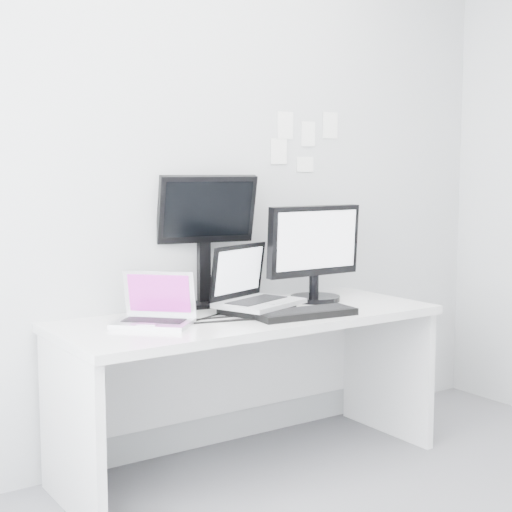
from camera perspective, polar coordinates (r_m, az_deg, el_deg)
name	(u,v)px	position (r m, az deg, el deg)	size (l,w,h in m)	color
back_wall	(210,178)	(3.75, -3.44, 5.83)	(3.60, 3.60, 0.00)	#B5B7B9
desk	(250,391)	(3.60, -0.45, -10.09)	(1.80, 0.70, 0.73)	silver
macbook	(152,298)	(3.26, -7.76, -3.14)	(0.32, 0.24, 0.24)	#BCBCC1
speaker	(146,296)	(3.46, -8.22, -3.01)	(0.09, 0.09, 0.19)	black
dell_laptop	(260,278)	(3.53, 0.28, -1.66)	(0.39, 0.30, 0.32)	#A5A7AB
rear_monitor	(206,239)	(3.68, -3.79, 1.27)	(0.48, 0.17, 0.66)	black
samsung_monitor	(316,252)	(3.85, 4.48, 0.33)	(0.55, 0.25, 0.50)	black
keyboard	(305,313)	(3.45, 3.69, -4.30)	(0.47, 0.17, 0.03)	black
mouse	(339,308)	(3.59, 6.23, -3.91)	(0.10, 0.06, 0.03)	black
wall_note_0	(285,125)	(4.00, 2.21, 9.75)	(0.10, 0.00, 0.14)	white
wall_note_1	(308,134)	(4.09, 3.93, 9.11)	(0.09, 0.00, 0.13)	white
wall_note_2	(330,125)	(4.18, 5.58, 9.72)	(0.10, 0.00, 0.14)	white
wall_note_3	(305,164)	(4.07, 3.69, 6.87)	(0.11, 0.00, 0.08)	white
wall_note_4	(279,151)	(3.97, 1.73, 7.84)	(0.10, 0.00, 0.13)	white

